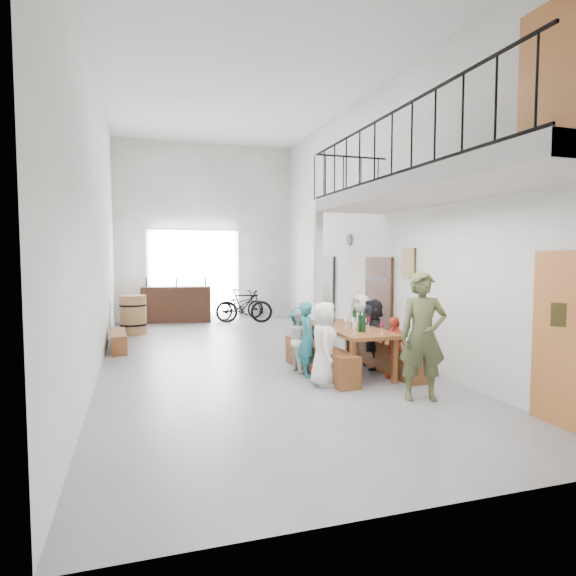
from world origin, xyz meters
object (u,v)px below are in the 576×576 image
object	(u,v)px
bench_inner	(319,360)
bicycle_near	(240,305)
host_standing	(423,336)
side_bench	(119,341)
oak_barrel	(133,315)
tasting_table	(350,332)
serving_counter	(177,304)

from	to	relation	value
bench_inner	bicycle_near	bearing A→B (deg)	84.01
host_standing	bicycle_near	size ratio (longest dim) A/B	1.06
side_bench	bicycle_near	size ratio (longest dim) A/B	0.82
oak_barrel	side_bench	bearing A→B (deg)	-97.71
tasting_table	bicycle_near	bearing A→B (deg)	94.05
serving_counter	side_bench	bearing A→B (deg)	-103.04
host_standing	tasting_table	bearing A→B (deg)	117.37
oak_barrel	serving_counter	xyz separation A→B (m)	(1.25, 1.94, 0.04)
oak_barrel	serving_counter	size ratio (longest dim) A/B	0.49
bench_inner	oak_barrel	xyz separation A→B (m)	(-3.08, 5.35, 0.25)
bench_inner	bicycle_near	size ratio (longest dim) A/B	1.28
oak_barrel	bicycle_near	size ratio (longest dim) A/B	0.58
serving_counter	oak_barrel	bearing A→B (deg)	-115.02
bench_inner	side_bench	distance (m)	4.68
bench_inner	side_bench	bearing A→B (deg)	130.96
serving_counter	host_standing	size ratio (longest dim) A/B	1.13
serving_counter	host_standing	bearing A→B (deg)	-65.73
bench_inner	bicycle_near	world-z (taller)	bicycle_near
side_bench	host_standing	size ratio (longest dim) A/B	0.78
bicycle_near	serving_counter	bearing A→B (deg)	69.55
tasting_table	bench_inner	world-z (taller)	tasting_table
side_bench	host_standing	bearing A→B (deg)	-49.88
tasting_table	host_standing	size ratio (longest dim) A/B	1.17
oak_barrel	bench_inner	bearing A→B (deg)	-60.06
side_bench	tasting_table	bearing A→B (deg)	-39.41
tasting_table	oak_barrel	bearing A→B (deg)	124.77
bicycle_near	bench_inner	bearing A→B (deg)	160.14
side_bench	host_standing	xyz separation A→B (m)	(4.23, -5.02, 0.71)
bench_inner	serving_counter	world-z (taller)	serving_counter
tasting_table	bench_inner	distance (m)	0.73
serving_counter	bicycle_near	xyz separation A→B (m)	(1.94, -0.05, -0.09)
bench_inner	side_bench	xyz separation A→B (m)	(-3.37, 3.24, -0.06)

